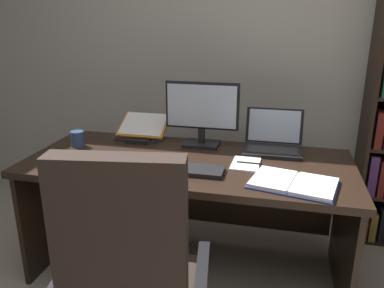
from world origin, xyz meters
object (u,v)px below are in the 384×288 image
at_px(pen, 249,163).
at_px(desk, 191,184).
at_px(laptop, 273,142).
at_px(keyboard, 184,169).
at_px(notepad, 246,164).
at_px(coffee_mug, 78,139).
at_px(computer_mouse, 131,163).
at_px(monitor, 202,114).
at_px(reading_stand_with_book, 143,127).
at_px(open_binder, 293,183).

bearing_deg(pen, desk, 166.47).
xyz_separation_m(laptop, keyboard, (-0.44, -0.45, -0.04)).
xyz_separation_m(notepad, coffee_mug, (-1.06, 0.08, 0.04)).
xyz_separation_m(desk, keyboard, (0.02, -0.25, 0.20)).
bearing_deg(computer_mouse, monitor, 56.20).
height_order(computer_mouse, pen, computer_mouse).
distance_m(desk, reading_stand_with_book, 0.55).
bearing_deg(open_binder, computer_mouse, -170.66).
relative_size(keyboard, notepad, 2.00).
xyz_separation_m(laptop, coffee_mug, (-1.20, -0.20, -0.00)).
relative_size(keyboard, pen, 3.00).
bearing_deg(desk, open_binder, -27.59).
xyz_separation_m(computer_mouse, open_binder, (0.86, -0.05, -0.01)).
bearing_deg(notepad, open_binder, -41.01).
distance_m(open_binder, notepad, 0.34).
bearing_deg(coffee_mug, open_binder, -12.84).
relative_size(monitor, reading_stand_with_book, 1.43).
xyz_separation_m(notepad, pen, (0.02, 0.00, 0.01)).
distance_m(laptop, open_binder, 0.52).
distance_m(reading_stand_with_book, pen, 0.83).
bearing_deg(keyboard, desk, 94.63).
bearing_deg(keyboard, monitor, 90.00).
distance_m(monitor, laptop, 0.47).
bearing_deg(computer_mouse, reading_stand_with_book, 102.99).
bearing_deg(reading_stand_with_book, keyboard, -51.04).
bearing_deg(pen, keyboard, -152.62).
distance_m(laptop, notepad, 0.32).
bearing_deg(open_binder, laptop, 115.94).
bearing_deg(open_binder, keyboard, -172.43).
height_order(desk, notepad, notepad).
distance_m(keyboard, notepad, 0.35).
xyz_separation_m(desk, laptop, (0.46, 0.20, 0.24)).
height_order(open_binder, coffee_mug, coffee_mug).
bearing_deg(keyboard, notepad, 28.88).
xyz_separation_m(computer_mouse, coffee_mug, (-0.46, 0.25, 0.03)).
bearing_deg(reading_stand_with_book, monitor, -9.58).
bearing_deg(laptop, desk, -156.87).
xyz_separation_m(monitor, open_binder, (0.56, -0.50, -0.19)).
bearing_deg(coffee_mug, notepad, -4.32).
bearing_deg(desk, coffee_mug, -179.73).
bearing_deg(keyboard, open_binder, -5.09).
distance_m(keyboard, coffee_mug, 0.80).
distance_m(laptop, coffee_mug, 1.22).
relative_size(reading_stand_with_book, open_binder, 0.71).
relative_size(desk, computer_mouse, 17.76).
bearing_deg(laptop, monitor, -179.56).
distance_m(monitor, pen, 0.47).
xyz_separation_m(monitor, coffee_mug, (-0.76, -0.20, -0.15)).
distance_m(monitor, keyboard, 0.49).
relative_size(keyboard, computer_mouse, 4.04).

